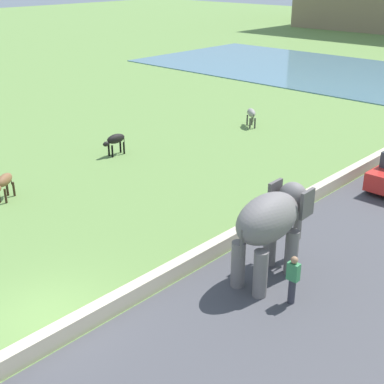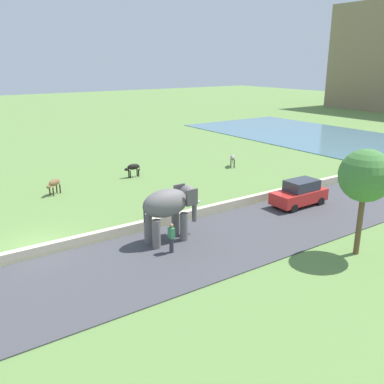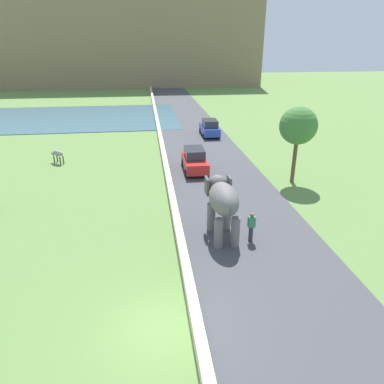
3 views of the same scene
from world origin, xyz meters
name	(u,v)px [view 1 (image 1 of 3)]	position (x,y,z in m)	size (l,w,h in m)	color
ground_plane	(46,318)	(0.00, 0.00, 0.00)	(220.00, 220.00, 0.00)	#608442
barrier_wall	(371,162)	(1.20, 18.00, 0.28)	(0.40, 110.00, 0.55)	beige
lake	(323,71)	(-14.00, 39.53, 0.04)	(36.00, 18.00, 0.08)	slate
elephant	(271,222)	(3.42, 6.13, 2.04)	(1.47, 3.48, 2.99)	slate
person_beside_elephant	(293,279)	(4.78, 5.40, 0.87)	(0.36, 0.22, 1.63)	#33333D
cow_grey	(251,113)	(-7.65, 19.80, 0.84)	(1.28, 1.14, 1.15)	gray
cow_brown	(4,182)	(-8.52, 3.54, 0.84)	(1.06, 1.34, 1.15)	brown
cow_black	(115,140)	(-9.62, 10.53, 0.84)	(0.48, 1.40, 1.15)	black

